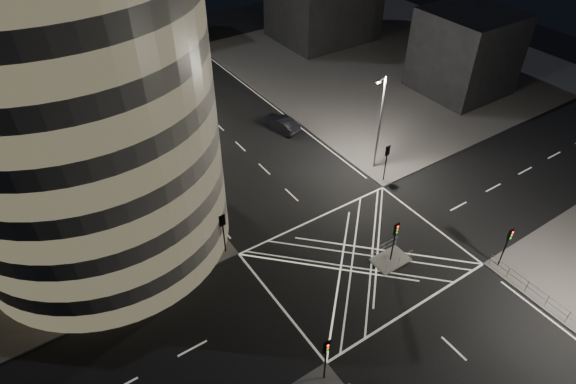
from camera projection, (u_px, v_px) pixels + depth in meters
ground at (360, 259)px, 39.56m from camera, size 120.00×120.00×0.00m
sidewalk_far_right at (392, 61)px, 69.40m from camera, size 42.00×42.00×0.15m
central_island at (390, 260)px, 39.41m from camera, size 3.00×2.00×0.15m
building_right_near at (465, 52)px, 59.52m from camera, size 10.00×10.00×10.00m
tree_a at (189, 203)px, 37.88m from camera, size 4.72×4.72×7.29m
tree_b at (158, 159)px, 41.36m from camera, size 5.03×5.03×8.08m
tree_c at (135, 134)px, 45.58m from camera, size 3.72×3.72×6.79m
tree_d at (116, 109)px, 49.58m from camera, size 4.39×4.39×6.96m
tree_e at (99, 89)px, 53.61m from camera, size 3.59×3.59×6.25m
traffic_signal_fl at (223, 227)px, 38.33m from camera, size 0.55×0.22×4.00m
traffic_signal_nl at (326, 353)px, 29.55m from camera, size 0.55×0.22×4.00m
traffic_signal_fr at (387, 157)px, 45.89m from camera, size 0.55×0.22×4.00m
traffic_signal_nr at (508, 241)px, 37.12m from camera, size 0.55×0.22×4.00m
traffic_signal_island at (395, 235)px, 37.61m from camera, size 0.55×0.22×4.00m
street_lamp_left_near at (184, 171)px, 39.75m from camera, size 1.25×0.25×10.00m
street_lamp_left_far at (114, 87)px, 51.36m from camera, size 1.25×0.25×10.00m
street_lamp_right_far at (380, 121)px, 45.92m from camera, size 1.25×0.25×10.00m
railing_near_right at (557, 309)px, 34.85m from camera, size 0.06×11.70×1.10m
railing_island_south at (399, 261)px, 38.43m from camera, size 2.80×0.06×1.10m
railing_island_north at (384, 248)px, 39.59m from camera, size 2.80×0.06×1.10m
sedan at (281, 123)px, 54.69m from camera, size 2.82×5.14×1.60m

